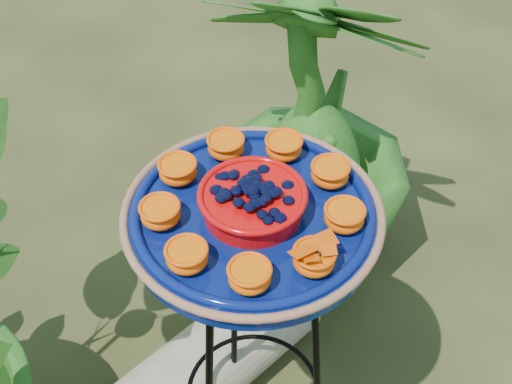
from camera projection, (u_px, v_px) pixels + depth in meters
tripod_stand at (253, 337)px, 1.46m from camera, size 0.37×0.37×0.84m
feeder_dish at (253, 213)px, 1.20m from camera, size 0.51×0.51×0.10m
driftwood_log at (206, 365)px, 1.87m from camera, size 0.69×0.36×0.22m
shrub_back_right at (314, 137)px, 1.93m from camera, size 0.79×0.79×1.00m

